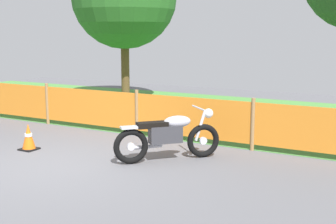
{
  "coord_description": "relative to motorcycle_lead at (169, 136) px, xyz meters",
  "views": [
    {
      "loc": [
        5.5,
        -5.71,
        2.29
      ],
      "look_at": [
        1.62,
        1.26,
        0.9
      ],
      "focal_mm": 48.19,
      "sensor_mm": 36.0,
      "label": 1
    }
  ],
  "objects": [
    {
      "name": "ground",
      "position": [
        -1.62,
        -1.27,
        -0.47
      ],
      "size": [
        24.0,
        24.0,
        0.02
      ],
      "primitive_type": "cube",
      "color": "#5B5B60"
    },
    {
      "name": "grass_verge",
      "position": [
        -1.62,
        4.99,
        -0.46
      ],
      "size": [
        24.0,
        7.1,
        0.01
      ],
      "primitive_type": "cube",
      "color": "#4C8C3D",
      "rests_on": "ground"
    },
    {
      "name": "barrier_fence",
      "position": [
        -1.62,
        1.44,
        0.08
      ],
      "size": [
        10.97,
        0.08,
        1.05
      ],
      "color": "#997547",
      "rests_on": "ground"
    },
    {
      "name": "motorcycle_lead",
      "position": [
        0.0,
        0.0,
        0.0
      ],
      "size": [
        1.45,
        1.57,
        0.96
      ],
      "rotation": [
        0.0,
        0.0,
        0.83
      ],
      "color": "black",
      "rests_on": "ground"
    },
    {
      "name": "traffic_cone",
      "position": [
        -2.81,
        -0.7,
        -0.2
      ],
      "size": [
        0.32,
        0.32,
        0.53
      ],
      "color": "black",
      "rests_on": "ground"
    }
  ]
}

